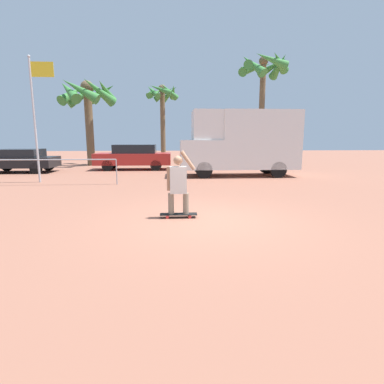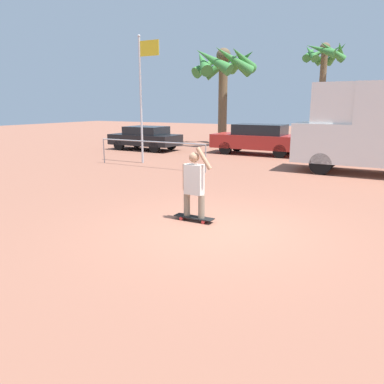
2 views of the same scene
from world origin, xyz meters
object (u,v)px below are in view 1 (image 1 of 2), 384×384
at_px(skateboard, 179,214).
at_px(person_skateboarder, 178,182).
at_px(palm_tree_near_van, 263,71).
at_px(palm_tree_far_left, 88,97).
at_px(flagpole, 36,110).
at_px(camper_van, 241,141).
at_px(parked_car_red, 134,156).
at_px(parked_car_black, 20,160).
at_px(palm_tree_center_background, 162,98).

height_order(skateboard, person_skateboarder, person_skateboarder).
bearing_deg(palm_tree_near_van, palm_tree_far_left, 179.27).
xyz_separation_m(person_skateboarder, flagpole, (-5.91, 6.36, 2.23)).
bearing_deg(camper_van, person_skateboarder, -112.39).
bearing_deg(person_skateboarder, camper_van, 67.61).
xyz_separation_m(parked_car_red, parked_car_black, (-6.22, -1.17, -0.10)).
height_order(parked_car_red, palm_tree_center_background, palm_tree_center_background).
relative_size(camper_van, flagpole, 1.11).
distance_m(palm_tree_center_background, palm_tree_far_left, 6.91).
bearing_deg(parked_car_red, palm_tree_near_van, 18.65).
relative_size(skateboard, camper_van, 0.15).
height_order(person_skateboarder, parked_car_red, person_skateboarder).
bearing_deg(flagpole, palm_tree_center_background, 69.53).
relative_size(skateboard, palm_tree_near_van, 0.12).
bearing_deg(parked_car_black, camper_van, -10.78).
height_order(palm_tree_center_background, flagpole, palm_tree_center_background).
relative_size(parked_car_black, palm_tree_center_background, 0.60).
bearing_deg(parked_car_red, palm_tree_far_left, 137.65).
xyz_separation_m(camper_van, palm_tree_far_left, (-9.30, 6.58, 2.98)).
bearing_deg(parked_car_black, palm_tree_center_background, 49.44).
relative_size(person_skateboarder, parked_car_black, 0.40).
xyz_separation_m(parked_car_black, palm_tree_center_background, (7.76, 9.07, 4.55)).
distance_m(person_skateboarder, camper_van, 8.83).
distance_m(skateboard, flagpole, 9.20).
bearing_deg(camper_van, flagpole, -169.21).
xyz_separation_m(palm_tree_near_van, palm_tree_center_background, (-7.21, 4.95, -1.25)).
distance_m(palm_tree_far_left, flagpole, 8.50).
relative_size(skateboard, parked_car_red, 0.20).
relative_size(palm_tree_near_van, palm_tree_far_left, 1.30).
relative_size(skateboard, parked_car_black, 0.23).
bearing_deg(palm_tree_near_van, parked_car_black, -164.61).
distance_m(camper_van, palm_tree_center_background, 12.67).
xyz_separation_m(palm_tree_near_van, flagpole, (-12.12, -8.19, -3.40)).
xyz_separation_m(skateboard, camper_van, (3.35, 8.12, 1.68)).
bearing_deg(palm_tree_center_background, flagpole, -110.47).
height_order(palm_tree_near_van, palm_tree_center_background, palm_tree_near_van).
xyz_separation_m(person_skateboarder, parked_car_black, (-8.76, 10.43, -0.18)).
xyz_separation_m(skateboard, parked_car_black, (-8.77, 10.43, 0.63)).
bearing_deg(flagpole, parked_car_red, 57.30).
xyz_separation_m(parked_car_black, palm_tree_far_left, (2.81, 4.28, 4.03)).
bearing_deg(camper_van, palm_tree_far_left, 144.72).
xyz_separation_m(palm_tree_center_background, flagpole, (-4.90, -13.14, -2.15)).
relative_size(person_skateboarder, palm_tree_far_left, 0.26).
bearing_deg(person_skateboarder, palm_tree_far_left, 112.05).
height_order(camper_van, palm_tree_far_left, palm_tree_far_left).
height_order(person_skateboarder, flagpole, flagpole).
xyz_separation_m(parked_car_red, flagpole, (-3.36, -5.24, 2.30)).
height_order(skateboard, palm_tree_far_left, palm_tree_far_left).
bearing_deg(parked_car_black, palm_tree_near_van, 15.39).
height_order(person_skateboarder, camper_van, camper_van).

